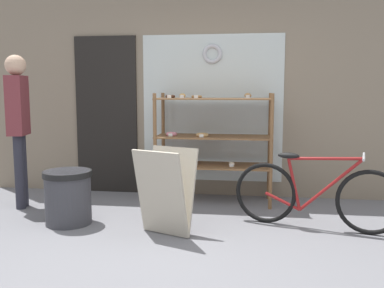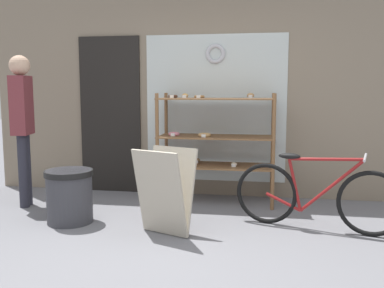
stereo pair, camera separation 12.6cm
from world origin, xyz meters
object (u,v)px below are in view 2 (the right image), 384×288
Objects in this scene: display_case at (213,137)px; pedestrian at (22,117)px; sandwich_board at (165,191)px; trash_bin at (69,194)px; bicycle at (316,196)px.

display_case is 2.28m from pedestrian.
display_case is 1.71× the size of sandwich_board.
display_case is 2.53× the size of trash_bin.
bicycle is (1.15, -0.89, -0.47)m from display_case.
sandwich_board is 2.12m from pedestrian.
sandwich_board is (-0.30, -1.28, -0.39)m from display_case.
trash_bin is (-1.08, 0.19, -0.12)m from sandwich_board.
sandwich_board is 1.10m from trash_bin.
display_case is at bearing 38.21° from trash_bin.
sandwich_board is (-1.45, -0.39, 0.08)m from bicycle.
bicycle reaches higher than trash_bin.
display_case is 0.79× the size of pedestrian.
bicycle is 0.90× the size of pedestrian.
bicycle is at bearing 37.12° from sandwich_board.
pedestrian is 3.19× the size of trash_bin.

